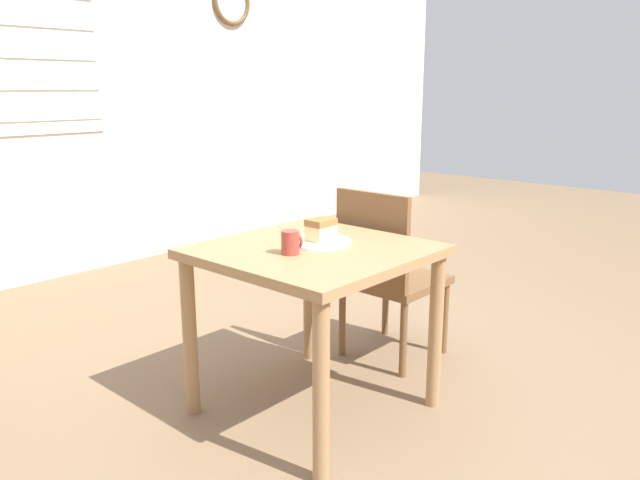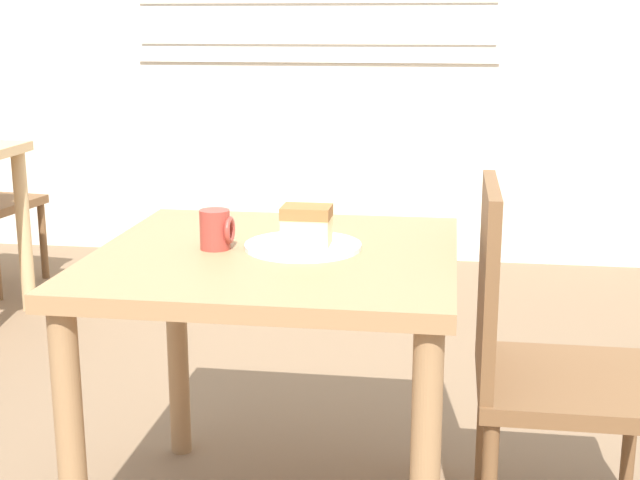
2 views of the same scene
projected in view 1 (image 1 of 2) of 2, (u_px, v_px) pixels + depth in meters
ground_plane at (367, 436)px, 2.50m from camera, size 14.00×14.00×0.00m
wall_back at (7, 79)px, 4.12m from camera, size 10.00×0.10×2.80m
dining_table_near at (314, 274)px, 2.57m from camera, size 0.84×0.84×0.72m
chair_near_window at (386, 271)px, 3.10m from camera, size 0.44×0.44×0.88m
plate at (319, 242)px, 2.60m from camera, size 0.28×0.28×0.01m
cake_slice at (321, 229)px, 2.59m from camera, size 0.11×0.09×0.09m
coffee_mug at (291, 242)px, 2.42m from camera, size 0.08×0.07×0.09m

